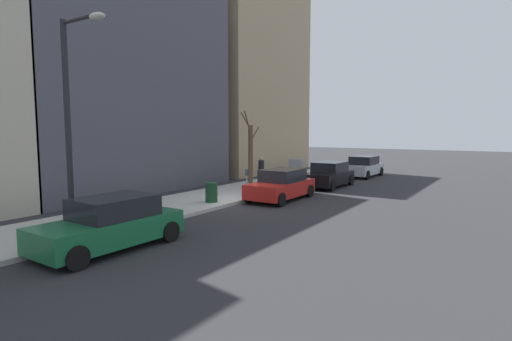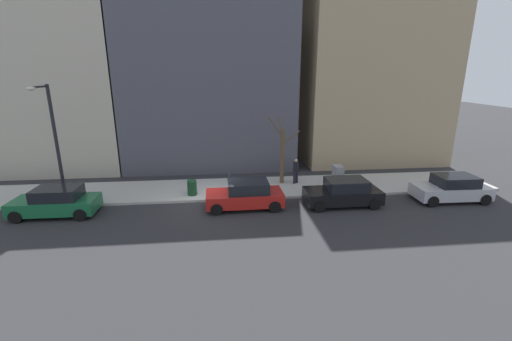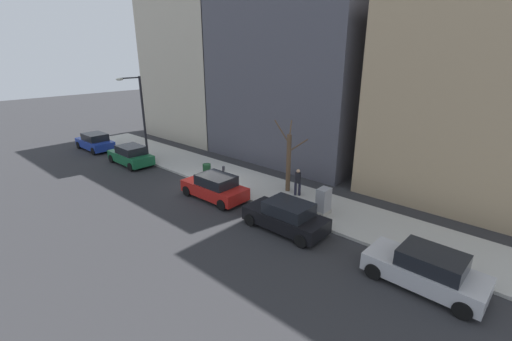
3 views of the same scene
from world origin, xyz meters
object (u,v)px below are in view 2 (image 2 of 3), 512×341
(streetlamp, at_px, (53,135))
(pedestrian_near_meter, at_px, (296,170))
(bare_tree, at_px, (282,154))
(utility_box, at_px, (338,177))
(office_tower_right, at_px, (55,27))
(parked_car_black, at_px, (343,193))
(parked_car_green, at_px, (56,202))
(office_tower_left, at_px, (365,31))
(parking_meter, at_px, (229,183))
(trash_bin, at_px, (192,188))
(office_block_center, at_px, (208,48))
(parked_car_red, at_px, (245,195))
(parked_car_silver, at_px, (452,188))

(streetlamp, xyz_separation_m, pedestrian_near_meter, (2.12, -13.70, -2.93))
(streetlamp, height_order, bare_tree, streetlamp)
(streetlamp, relative_size, bare_tree, 1.48)
(bare_tree, distance_m, pedestrian_near_meter, 1.36)
(utility_box, relative_size, office_tower_right, 0.07)
(parked_car_black, relative_size, bare_tree, 0.96)
(office_tower_right, bearing_deg, parked_car_green, -162.92)
(bare_tree, distance_m, office_tower_left, 14.64)
(parking_meter, bearing_deg, office_tower_left, -48.33)
(parking_meter, bearing_deg, trash_bin, 78.51)
(office_block_center, bearing_deg, pedestrian_near_meter, -149.43)
(parked_car_red, bearing_deg, office_tower_right, 48.23)
(trash_bin, bearing_deg, parked_car_black, -104.13)
(streetlamp, height_order, pedestrian_near_meter, streetlamp)
(streetlamp, bearing_deg, office_tower_left, -63.03)
(parked_car_black, height_order, utility_box, utility_box)
(parked_car_green, xyz_separation_m, streetlamp, (1.30, 0.20, 3.28))
(parking_meter, distance_m, utility_box, 6.93)
(utility_box, distance_m, office_tower_right, 23.71)
(parked_car_green, xyz_separation_m, pedestrian_near_meter, (3.42, -13.50, 0.35))
(utility_box, bearing_deg, parked_car_black, 167.94)
(parked_car_black, relative_size, parked_car_green, 1.00)
(trash_bin, distance_m, pedestrian_near_meter, 6.81)
(parked_car_black, distance_m, parked_car_red, 5.50)
(parked_car_black, height_order, office_block_center, office_block_center)
(parked_car_silver, distance_m, office_tower_left, 15.78)
(parked_car_red, bearing_deg, parking_meter, 28.28)
(office_block_center, bearing_deg, parking_meter, -174.02)
(parked_car_red, bearing_deg, office_block_center, 8.07)
(parked_car_black, distance_m, pedestrian_near_meter, 4.14)
(parked_car_red, xyz_separation_m, office_tower_right, (11.70, 13.51, 9.73))
(bare_tree, height_order, office_tower_right, office_tower_right)
(streetlamp, height_order, office_block_center, office_block_center)
(utility_box, height_order, office_tower_right, office_tower_right)
(office_block_center, bearing_deg, bare_tree, -153.04)
(trash_bin, distance_m, office_tower_right, 17.37)
(parked_car_silver, relative_size, parked_car_red, 1.00)
(parked_car_green, height_order, parking_meter, parked_car_green)
(parked_car_black, bearing_deg, office_block_center, 29.26)
(parked_car_black, bearing_deg, parked_car_green, 88.61)
(utility_box, height_order, office_tower_left, office_tower_left)
(office_block_center, relative_size, office_tower_right, 0.88)
(trash_bin, distance_m, office_tower_left, 20.09)
(parked_car_green, relative_size, parking_meter, 3.13)
(parking_meter, relative_size, utility_box, 0.94)
(parked_car_green, xyz_separation_m, office_block_center, (12.93, -7.89, 8.43))
(parked_car_green, height_order, bare_tree, bare_tree)
(parking_meter, height_order, pedestrian_near_meter, pedestrian_near_meter)
(trash_bin, relative_size, office_tower_left, 0.04)
(parking_meter, xyz_separation_m, office_tower_left, (10.64, -11.95, 9.56))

